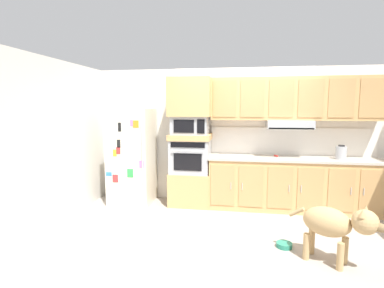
{
  "coord_description": "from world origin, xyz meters",
  "views": [
    {
      "loc": [
        -0.01,
        -4.52,
        1.79
      ],
      "look_at": [
        -0.76,
        0.01,
        1.21
      ],
      "focal_mm": 27.77,
      "sensor_mm": 36.0,
      "label": 1
    }
  ],
  "objects": [
    {
      "name": "side_panel_left",
      "position": [
        -2.8,
        0.0,
        1.25
      ],
      "size": [
        0.12,
        7.1,
        2.5
      ],
      "primitive_type": "cube",
      "color": "silver",
      "rests_on": "ground"
    },
    {
      "name": "dog",
      "position": [
        1.06,
        -1.1,
        0.48
      ],
      "size": [
        0.93,
        0.63,
        0.73
      ],
      "rotation": [
        0.0,
        0.0,
        -0.54
      ],
      "color": "tan",
      "rests_on": "ground"
    },
    {
      "name": "appliance_mid_shelf",
      "position": [
        -0.91,
        0.75,
        1.25
      ],
      "size": [
        0.74,
        0.62,
        0.1
      ],
      "primitive_type": "cube",
      "color": "tan",
      "rests_on": "built_in_oven"
    },
    {
      "name": "back_kitchen_wall",
      "position": [
        0.0,
        1.11,
        1.25
      ],
      "size": [
        6.2,
        0.12,
        2.5
      ],
      "primitive_type": "cube",
      "color": "silver",
      "rests_on": "ground"
    },
    {
      "name": "electric_kettle",
      "position": [
        1.64,
        0.7,
        1.03
      ],
      "size": [
        0.17,
        0.17,
        0.24
      ],
      "color": "#A8AAAF",
      "rests_on": "countertop_slab"
    },
    {
      "name": "dog_food_bowl",
      "position": [
        0.57,
        -0.76,
        0.03
      ],
      "size": [
        0.2,
        0.2,
        0.06
      ],
      "color": "#267F66",
      "rests_on": "ground"
    },
    {
      "name": "upper_cabinet_with_hood",
      "position": [
        0.88,
        0.87,
        1.9
      ],
      "size": [
        2.86,
        0.48,
        0.88
      ],
      "color": "tan",
      "rests_on": "backsplash_panel"
    },
    {
      "name": "oven_base_cabinet",
      "position": [
        -0.91,
        0.75,
        0.3
      ],
      "size": [
        0.74,
        0.62,
        0.6
      ],
      "primitive_type": "cube",
      "color": "tan",
      "rests_on": "ground"
    },
    {
      "name": "lower_cabinet_run",
      "position": [
        0.89,
        0.75,
        0.44
      ],
      "size": [
        2.86,
        0.63,
        0.88
      ],
      "color": "tan",
      "rests_on": "ground"
    },
    {
      "name": "microwave",
      "position": [
        -0.91,
        0.75,
        1.46
      ],
      "size": [
        0.64,
        0.54,
        0.32
      ],
      "color": "#A8AAAF",
      "rests_on": "appliance_mid_shelf"
    },
    {
      "name": "built_in_oven",
      "position": [
        -0.91,
        0.75,
        0.9
      ],
      "size": [
        0.7,
        0.62,
        0.6
      ],
      "color": "#A8AAAF",
      "rests_on": "oven_base_cabinet"
    },
    {
      "name": "appliance_upper_cabinet",
      "position": [
        -0.91,
        0.75,
        1.96
      ],
      "size": [
        0.74,
        0.62,
        0.68
      ],
      "primitive_type": "cube",
      "color": "tan",
      "rests_on": "microwave"
    },
    {
      "name": "refrigerator",
      "position": [
        -2.01,
        0.68,
        0.88
      ],
      "size": [
        0.76,
        0.73,
        1.76
      ],
      "color": "silver",
      "rests_on": "ground"
    },
    {
      "name": "countertop_slab",
      "position": [
        0.89,
        0.75,
        0.9
      ],
      "size": [
        2.9,
        0.64,
        0.04
      ],
      "primitive_type": "cube",
      "color": "#BCB2A3",
      "rests_on": "lower_cabinet_run"
    },
    {
      "name": "screwdriver",
      "position": [
        0.62,
        0.81,
        0.93
      ],
      "size": [
        0.16,
        0.15,
        0.03
      ],
      "color": "red",
      "rests_on": "countertop_slab"
    },
    {
      "name": "backsplash_panel",
      "position": [
        0.89,
        1.04,
        1.17
      ],
      "size": [
        2.9,
        0.02,
        0.5
      ],
      "primitive_type": "cube",
      "color": "white",
      "rests_on": "countertop_slab"
    },
    {
      "name": "ground_plane",
      "position": [
        0.0,
        0.0,
        0.0
      ],
      "size": [
        9.6,
        9.6,
        0.0
      ],
      "primitive_type": "plane",
      "color": "#9E9389"
    }
  ]
}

